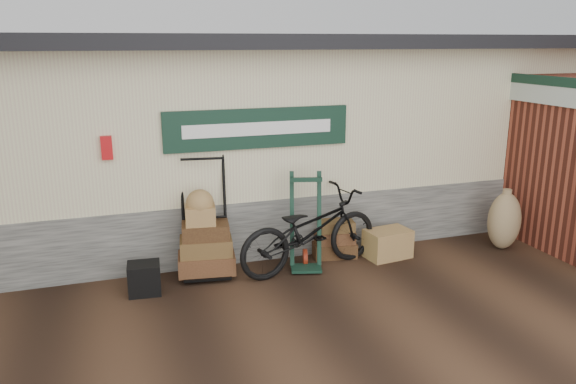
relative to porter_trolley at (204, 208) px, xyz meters
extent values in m
plane|color=black|center=(1.11, -0.85, -0.91)|extent=(80.00, 80.00, 0.00)
cube|color=#4C4C47|center=(1.11, 1.90, -0.46)|extent=(14.00, 3.54, 0.90)
cube|color=beige|center=(1.11, 1.90, 1.04)|extent=(14.00, 3.50, 2.10)
cube|color=black|center=(1.11, 1.75, 2.19)|extent=(14.40, 4.10, 0.20)
cube|color=black|center=(0.81, 0.12, 1.04)|extent=(2.60, 0.06, 0.55)
cube|color=white|center=(0.81, 0.09, 1.04)|extent=(2.10, 0.01, 0.18)
cube|color=#B90D10|center=(-1.19, 0.12, 0.89)|extent=(0.14, 0.10, 0.30)
cube|color=maroon|center=(5.81, 0.35, 0.39)|extent=(1.60, 4.50, 2.60)
cube|color=#194C2D|center=(4.99, -0.65, 1.44)|extent=(0.04, 2.40, 0.28)
cube|color=black|center=(4.99, -0.65, 1.64)|extent=(0.05, 2.50, 0.14)
cube|color=brown|center=(2.65, -0.33, -0.70)|extent=(0.69, 0.50, 0.42)
cube|color=black|center=(-0.87, -0.45, -0.71)|extent=(0.43, 0.38, 0.40)
imported|color=black|center=(1.39, -0.38, -0.28)|extent=(1.20, 2.29, 1.27)
ellipsoid|color=olive|center=(4.51, -0.56, -0.47)|extent=(0.68, 0.63, 0.89)
camera|label=1|loc=(-1.23, -7.27, 2.20)|focal=35.00mm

